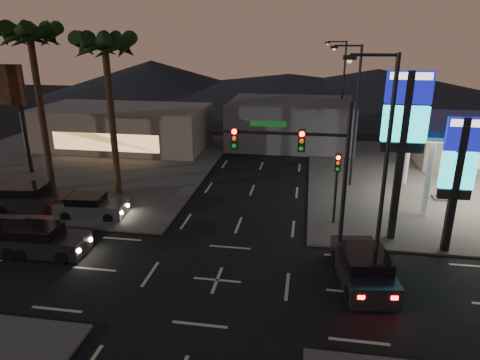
% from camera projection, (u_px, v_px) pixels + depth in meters
% --- Properties ---
extents(ground, '(140.00, 140.00, 0.00)m').
position_uv_depth(ground, '(217.00, 280.00, 19.53)').
color(ground, black).
rests_on(ground, ground).
extents(corner_lot_ne, '(24.00, 24.00, 0.12)m').
position_uv_depth(corner_lot_ne, '(471.00, 183.00, 32.02)').
color(corner_lot_ne, '#47443F').
rests_on(corner_lot_ne, ground).
extents(corner_lot_nw, '(24.00, 24.00, 0.12)m').
position_uv_depth(corner_lot_nw, '(75.00, 163.00, 36.86)').
color(corner_lot_nw, '#47443F').
rests_on(corner_lot_nw, ground).
extents(convenience_store, '(10.00, 6.00, 4.00)m').
position_uv_depth(convenience_store, '(480.00, 143.00, 35.75)').
color(convenience_store, '#726B5B').
rests_on(convenience_store, ground).
extents(pylon_sign_tall, '(2.20, 0.35, 9.00)m').
position_uv_depth(pylon_sign_tall, '(405.00, 124.00, 21.29)').
color(pylon_sign_tall, black).
rests_on(pylon_sign_tall, ground).
extents(pylon_sign_short, '(1.60, 0.35, 7.00)m').
position_uv_depth(pylon_sign_short, '(459.00, 166.00, 20.55)').
color(pylon_sign_short, black).
rests_on(pylon_sign_short, ground).
extents(traffic_signal_mast, '(6.10, 0.39, 8.00)m').
position_uv_depth(traffic_signal_mast, '(306.00, 162.00, 19.11)').
color(traffic_signal_mast, black).
rests_on(traffic_signal_mast, ground).
extents(pedestal_signal, '(0.32, 0.39, 4.30)m').
position_uv_depth(pedestal_signal, '(337.00, 178.00, 24.26)').
color(pedestal_signal, black).
rests_on(pedestal_signal, ground).
extents(streetlight_near, '(2.14, 0.25, 10.00)m').
position_uv_depth(streetlight_near, '(381.00, 161.00, 17.57)').
color(streetlight_near, black).
rests_on(streetlight_near, ground).
extents(streetlight_mid, '(2.14, 0.25, 10.00)m').
position_uv_depth(streetlight_mid, '(353.00, 109.00, 29.70)').
color(streetlight_mid, black).
rests_on(streetlight_mid, ground).
extents(streetlight_far, '(2.14, 0.25, 10.00)m').
position_uv_depth(streetlight_far, '(341.00, 86.00, 42.77)').
color(streetlight_far, black).
rests_on(streetlight_far, ground).
extents(palm_a, '(4.41, 4.41, 10.86)m').
position_uv_depth(palm_a, '(105.00, 54.00, 26.69)').
color(palm_a, black).
rests_on(palm_a, ground).
extents(palm_b, '(4.41, 4.41, 11.46)m').
position_uv_depth(palm_b, '(31.00, 45.00, 27.27)').
color(palm_b, black).
rests_on(palm_b, ground).
extents(building_far_west, '(16.00, 8.00, 4.00)m').
position_uv_depth(building_far_west, '(123.00, 127.00, 41.53)').
color(building_far_west, '#726B5B').
rests_on(building_far_west, ground).
extents(building_far_mid, '(12.00, 9.00, 4.40)m').
position_uv_depth(building_far_mid, '(291.00, 123.00, 42.77)').
color(building_far_mid, '#4C4C51').
rests_on(building_far_mid, ground).
extents(hill_left, '(40.00, 40.00, 6.00)m').
position_uv_depth(hill_left, '(152.00, 77.00, 78.33)').
color(hill_left, black).
rests_on(hill_left, ground).
extents(hill_right, '(50.00, 50.00, 5.00)m').
position_uv_depth(hill_right, '(378.00, 84.00, 72.44)').
color(hill_right, black).
rests_on(hill_right, ground).
extents(hill_center, '(60.00, 60.00, 4.00)m').
position_uv_depth(hill_center, '(289.00, 85.00, 74.88)').
color(hill_center, black).
rests_on(hill_center, ground).
extents(car_lane_a_front, '(4.59, 2.00, 1.48)m').
position_uv_depth(car_lane_a_front, '(42.00, 241.00, 21.73)').
color(car_lane_a_front, black).
rests_on(car_lane_a_front, ground).
extents(car_lane_a_mid, '(4.45, 2.01, 1.43)m').
position_uv_depth(car_lane_a_mid, '(4.00, 239.00, 21.99)').
color(car_lane_a_mid, black).
rests_on(car_lane_a_mid, ground).
extents(car_lane_b_front, '(4.37, 2.06, 1.39)m').
position_uv_depth(car_lane_b_front, '(91.00, 207.00, 26.08)').
color(car_lane_b_front, '#4C4C4E').
rests_on(car_lane_b_front, ground).
extents(car_lane_b_mid, '(5.19, 2.57, 1.64)m').
position_uv_depth(car_lane_b_mid, '(31.00, 199.00, 27.06)').
color(car_lane_b_mid, black).
rests_on(car_lane_b_mid, ground).
extents(suv_station, '(2.67, 5.07, 1.62)m').
position_uv_depth(suv_station, '(363.00, 267.00, 19.15)').
color(suv_station, black).
rests_on(suv_station, ground).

